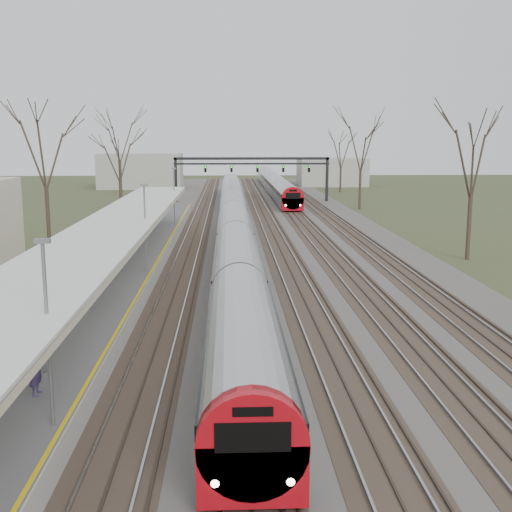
# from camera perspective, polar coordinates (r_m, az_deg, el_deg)

# --- Properties ---
(track_bed) EXTENTS (24.00, 160.00, 0.22)m
(track_bed) POSITION_cam_1_polar(r_m,az_deg,el_deg) (57.90, 0.75, 1.98)
(track_bed) COLOR #474442
(track_bed) RESTS_ON ground
(platform) EXTENTS (3.50, 69.00, 1.00)m
(platform) POSITION_cam_1_polar(r_m,az_deg,el_deg) (40.93, -10.95, -1.12)
(platform) COLOR #9E9B93
(platform) RESTS_ON ground
(canopy) EXTENTS (4.10, 50.00, 3.11)m
(canopy) POSITION_cam_1_polar(r_m,az_deg,el_deg) (35.98, -12.17, 2.80)
(canopy) COLOR slate
(canopy) RESTS_ON platform
(signal_gantry) EXTENTS (21.00, 0.59, 6.08)m
(signal_gantry) POSITION_cam_1_polar(r_m,az_deg,el_deg) (87.31, -0.35, 8.01)
(signal_gantry) COLOR black
(signal_gantry) RESTS_ON ground
(tree_west_far) EXTENTS (5.50, 5.50, 11.33)m
(tree_west_far) POSITION_cam_1_polar(r_m,az_deg,el_deg) (52.10, -18.34, 9.30)
(tree_west_far) COLOR #2D231C
(tree_west_far) RESTS_ON ground
(tree_east_far) EXTENTS (5.00, 5.00, 10.30)m
(tree_east_far) POSITION_cam_1_polar(r_m,az_deg,el_deg) (47.36, 18.74, 8.34)
(tree_east_far) COLOR #2D231C
(tree_east_far) RESTS_ON ground
(train_near) EXTENTS (2.62, 90.21, 3.05)m
(train_near) POSITION_cam_1_polar(r_m,az_deg,el_deg) (58.52, -2.00, 3.46)
(train_near) COLOR #ADB0B8
(train_near) RESTS_ON ground
(train_far) EXTENTS (2.62, 60.21, 3.05)m
(train_far) POSITION_cam_1_polar(r_m,az_deg,el_deg) (104.06, 1.64, 6.50)
(train_far) COLOR #ADB0B8
(train_far) RESTS_ON ground
(passenger) EXTENTS (0.45, 0.67, 1.84)m
(passenger) POSITION_cam_1_polar(r_m,az_deg,el_deg) (20.32, -19.00, -9.22)
(passenger) COLOR #3F315F
(passenger) RESTS_ON platform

